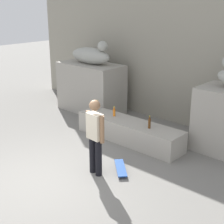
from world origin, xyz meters
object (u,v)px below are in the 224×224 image
bottle_orange (114,112)px  bottle_brown (149,123)px  bottle_clear (97,106)px  skater (95,134)px  skateboard (121,168)px  statue_reclining_left (91,55)px

bottle_orange → bottle_brown: 1.26m
bottle_orange → bottle_clear: 0.75m
skater → bottle_orange: bearing=-53.5°
bottle_orange → bottle_brown: size_ratio=0.82×
bottle_brown → bottle_clear: (-2.00, 0.20, -0.02)m
skateboard → bottle_clear: bearing=7.9°
skater → bottle_clear: skater is taller
skateboard → bottle_brown: bottle_brown is taller
skater → bottle_clear: 2.76m
bottle_orange → bottle_brown: (1.26, -0.10, 0.03)m
skater → skateboard: skater is taller
bottle_orange → bottle_brown: bottle_brown is taller
skateboard → bottle_orange: bottle_orange is taller
skater → skateboard: bearing=-119.8°
statue_reclining_left → bottle_orange: statue_reclining_left is taller
skater → bottle_clear: size_ratio=5.94×
statue_reclining_left → skater: (3.13, -2.97, -0.97)m
statue_reclining_left → bottle_brown: statue_reclining_left is taller
skateboard → bottle_clear: size_ratio=2.58×
skater → bottle_brown: size_ratio=5.11×
skater → bottle_orange: size_ratio=6.27×
skater → bottle_brown: (0.10, 1.79, -0.22)m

